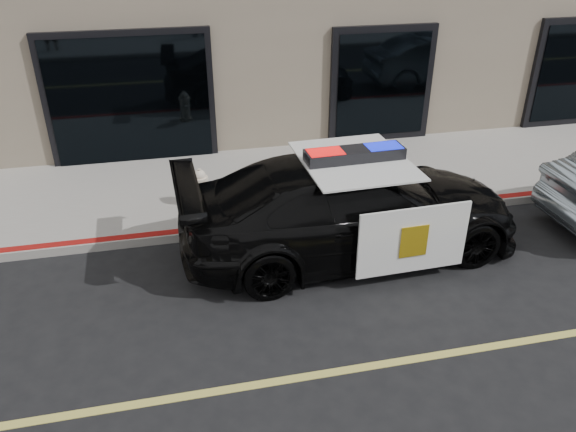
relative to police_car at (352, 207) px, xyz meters
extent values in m
plane|color=black|center=(-2.42, -2.64, -0.80)|extent=(120.00, 120.00, 0.00)
cube|color=gray|center=(-2.42, 2.61, -0.73)|extent=(60.00, 3.50, 0.15)
imported|color=black|center=(0.00, 0.00, -0.01)|extent=(2.59, 5.61, 1.58)
cube|color=white|center=(0.56, -1.12, -0.04)|extent=(1.69, 0.10, 1.06)
cube|color=white|center=(0.49, 1.15, -0.04)|extent=(1.69, 0.10, 1.06)
cube|color=white|center=(0.00, 0.00, 0.79)|extent=(1.65, 1.95, 0.03)
cube|color=gold|center=(0.56, -1.15, -0.04)|extent=(0.42, 0.03, 0.50)
cube|color=black|center=(0.00, 0.00, 0.89)|extent=(1.53, 0.45, 0.18)
cube|color=red|center=(-0.47, -0.02, 0.90)|extent=(0.54, 0.36, 0.17)
cube|color=#0C19CC|center=(0.46, 0.02, 0.90)|extent=(0.54, 0.36, 0.17)
cylinder|color=#FEE6CB|center=(-2.25, 1.77, -0.61)|extent=(0.34, 0.34, 0.07)
cylinder|color=#FEE6CB|center=(-2.25, 1.77, -0.34)|extent=(0.24, 0.24, 0.47)
cylinder|color=#FEE6CB|center=(-2.25, 1.77, -0.09)|extent=(0.29, 0.29, 0.06)
sphere|color=#FEE6CB|center=(-2.25, 1.77, -0.03)|extent=(0.22, 0.22, 0.22)
cylinder|color=#FEE6CB|center=(-2.25, 1.77, 0.06)|extent=(0.07, 0.07, 0.07)
cylinder|color=#FEE6CB|center=(-2.25, 1.93, -0.28)|extent=(0.12, 0.11, 0.12)
cylinder|color=#FEE6CB|center=(-2.25, 1.62, -0.28)|extent=(0.12, 0.11, 0.12)
cylinder|color=#FEE6CB|center=(-2.25, 1.59, -0.34)|extent=(0.16, 0.13, 0.16)
camera|label=1|loc=(-2.68, -7.45, 4.15)|focal=35.00mm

